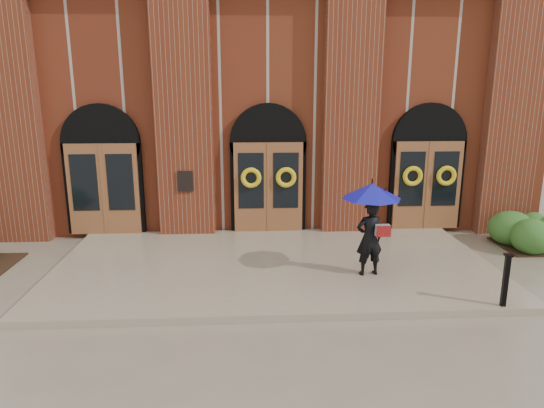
{
  "coord_description": "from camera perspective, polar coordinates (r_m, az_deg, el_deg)",
  "views": [
    {
      "loc": [
        -0.65,
        -10.43,
        4.17
      ],
      "look_at": [
        0.0,
        1.0,
        1.35
      ],
      "focal_mm": 32.0,
      "sensor_mm": 36.0,
      "label": 1
    }
  ],
  "objects": [
    {
      "name": "man_with_umbrella",
      "position": [
        10.45,
        11.55,
        -0.88
      ],
      "size": [
        1.44,
        1.44,
        2.02
      ],
      "rotation": [
        0.0,
        0.0,
        3.29
      ],
      "color": "black",
      "rests_on": "landing"
    },
    {
      "name": "landing",
      "position": [
        11.37,
        0.23,
        -7.26
      ],
      "size": [
        10.0,
        5.3,
        0.15
      ],
      "primitive_type": "cube",
      "color": "gray",
      "rests_on": "ground"
    },
    {
      "name": "church_building",
      "position": [
        19.24,
        -1.36,
        11.85
      ],
      "size": [
        16.2,
        12.53,
        7.0
      ],
      "color": "#602814",
      "rests_on": "ground"
    },
    {
      "name": "metal_post",
      "position": [
        10.02,
        25.8,
        -7.95
      ],
      "size": [
        0.15,
        0.15,
        1.02
      ],
      "rotation": [
        0.0,
        0.0,
        -0.13
      ],
      "color": "black",
      "rests_on": "landing"
    },
    {
      "name": "ground",
      "position": [
        11.25,
        0.27,
        -7.9
      ],
      "size": [
        90.0,
        90.0,
        0.0
      ],
      "primitive_type": "plane",
      "color": "gray",
      "rests_on": "ground"
    }
  ]
}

